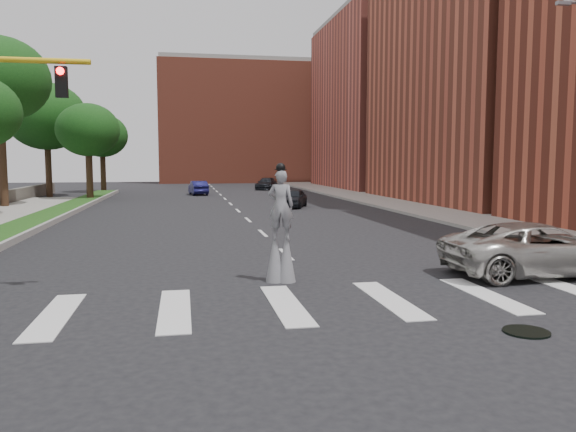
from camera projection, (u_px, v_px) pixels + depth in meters
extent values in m
plane|color=black|center=(351.00, 313.00, 12.49)|extent=(160.00, 160.00, 0.00)
cube|color=#1A4313|center=(34.00, 222.00, 29.93)|extent=(2.00, 60.00, 0.25)
cube|color=gray|center=(55.00, 221.00, 30.12)|extent=(0.20, 60.00, 0.28)
cube|color=gray|center=(418.00, 208.00, 39.22)|extent=(5.00, 90.00, 0.18)
cylinder|color=black|center=(526.00, 332.00, 11.08)|extent=(0.90, 0.90, 0.04)
cube|color=#A24832|center=(507.00, 52.00, 44.67)|extent=(16.00, 22.00, 24.00)
cube|color=#B85244|center=(395.00, 106.00, 68.34)|extent=(16.00, 22.00, 20.00)
cube|color=#A24832|center=(244.00, 125.00, 88.98)|extent=(26.00, 14.00, 18.00)
cube|color=slate|center=(563.00, 3.00, 19.19)|extent=(0.50, 0.18, 0.12)
cube|color=black|center=(61.00, 82.00, 13.70)|extent=(0.28, 0.18, 0.75)
cylinder|color=#FF0C0C|center=(60.00, 71.00, 13.58)|extent=(0.18, 0.06, 0.18)
cylinder|color=black|center=(287.00, 261.00, 15.67)|extent=(0.07, 0.07, 1.17)
cylinder|color=black|center=(275.00, 261.00, 15.68)|extent=(0.07, 0.07, 1.17)
cone|color=slate|center=(287.00, 256.00, 15.65)|extent=(0.52, 0.52, 1.47)
cone|color=slate|center=(275.00, 256.00, 15.67)|extent=(0.52, 0.52, 1.47)
imported|color=slate|center=(281.00, 205.00, 15.52)|extent=(0.80, 0.62, 1.96)
sphere|color=black|center=(281.00, 168.00, 15.42)|extent=(0.26, 0.26, 0.26)
cylinder|color=black|center=(281.00, 169.00, 15.42)|extent=(0.34, 0.34, 0.02)
cube|color=yellow|center=(281.00, 186.00, 15.60)|extent=(0.22, 0.05, 0.10)
imported|color=#BAB7AF|center=(539.00, 249.00, 16.57)|extent=(5.64, 2.60, 1.57)
imported|color=black|center=(293.00, 198.00, 40.52)|extent=(2.92, 4.23, 1.34)
imported|color=#15154A|center=(198.00, 188.00, 55.30)|extent=(1.97, 4.32, 1.37)
imported|color=black|center=(266.00, 184.00, 65.21)|extent=(3.49, 5.02, 1.35)
cylinder|color=black|center=(2.00, 157.00, 39.31)|extent=(0.56, 0.56, 7.29)
cylinder|color=black|center=(48.00, 167.00, 51.73)|extent=(0.56, 0.56, 5.60)
ellipsoid|color=#0F3310|center=(46.00, 116.00, 51.28)|extent=(7.22, 7.22, 6.14)
cylinder|color=black|center=(89.00, 173.00, 47.30)|extent=(0.56, 0.56, 4.63)
ellipsoid|color=#0F3310|center=(88.00, 130.00, 46.94)|extent=(5.21, 5.21, 4.43)
cylinder|color=black|center=(103.00, 170.00, 59.66)|extent=(0.56, 0.56, 4.66)
ellipsoid|color=#0F3310|center=(102.00, 136.00, 59.30)|extent=(5.35, 5.35, 4.55)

